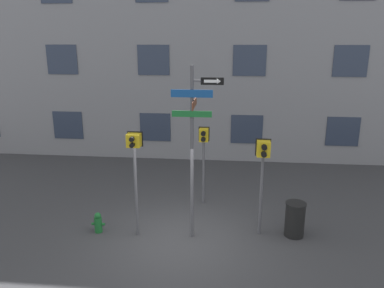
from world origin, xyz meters
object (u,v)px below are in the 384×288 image
(pedestrian_signal_left, at_px, (134,156))
(pedestrian_signal_across, at_px, (204,145))
(fire_hydrant, at_px, (98,223))
(street_sign_pole, at_px, (194,138))
(pedestrian_signal_right, at_px, (263,160))
(trash_bin, at_px, (295,219))

(pedestrian_signal_left, height_order, pedestrian_signal_across, pedestrian_signal_left)
(pedestrian_signal_left, height_order, fire_hydrant, pedestrian_signal_left)
(street_sign_pole, distance_m, pedestrian_signal_right, 1.92)
(street_sign_pole, xyz_separation_m, pedestrian_signal_left, (-1.55, -0.06, -0.51))
(pedestrian_signal_left, xyz_separation_m, fire_hydrant, (-1.12, 0.04, -1.99))
(pedestrian_signal_right, distance_m, trash_bin, 1.89)
(pedestrian_signal_left, bearing_deg, street_sign_pole, 2.33)
(pedestrian_signal_right, height_order, fire_hydrant, pedestrian_signal_right)
(street_sign_pole, height_order, pedestrian_signal_across, street_sign_pole)
(pedestrian_signal_right, bearing_deg, fire_hydrant, -175.36)
(fire_hydrant, bearing_deg, trash_bin, 3.81)
(pedestrian_signal_left, bearing_deg, pedestrian_signal_across, 54.19)
(fire_hydrant, bearing_deg, pedestrian_signal_across, 38.94)
(pedestrian_signal_right, height_order, trash_bin, pedestrian_signal_right)
(pedestrian_signal_across, height_order, trash_bin, pedestrian_signal_across)
(pedestrian_signal_right, relative_size, fire_hydrant, 4.59)
(pedestrian_signal_across, xyz_separation_m, fire_hydrant, (-2.76, -2.23, -1.69))
(street_sign_pole, bearing_deg, pedestrian_signal_across, 87.66)
(street_sign_pole, xyz_separation_m, pedestrian_signal_right, (1.78, 0.34, -0.65))
(street_sign_pole, height_order, pedestrian_signal_left, street_sign_pole)
(street_sign_pole, height_order, pedestrian_signal_right, street_sign_pole)
(pedestrian_signal_right, relative_size, pedestrian_signal_across, 1.06)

